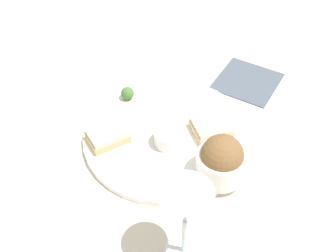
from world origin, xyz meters
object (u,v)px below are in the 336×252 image
(salad_bowl, at_px, (221,160))
(napkin, at_px, (247,81))
(cheese_toast_near, at_px, (211,128))
(sauce_ramekin, at_px, (169,137))
(cheese_toast_far, at_px, (108,136))
(wine_glass, at_px, (186,209))

(salad_bowl, height_order, napkin, salad_bowl)
(cheese_toast_near, distance_m, napkin, 0.21)
(sauce_ramekin, distance_m, cheese_toast_far, 0.13)
(cheese_toast_far, xyz_separation_m, wine_glass, (-0.04, -0.28, 0.10))
(salad_bowl, distance_m, napkin, 0.32)
(salad_bowl, bearing_deg, sauce_ramekin, 100.23)
(salad_bowl, distance_m, cheese_toast_near, 0.12)
(napkin, bearing_deg, salad_bowl, -147.47)
(sauce_ramekin, relative_size, cheese_toast_far, 0.69)
(cheese_toast_far, bearing_deg, salad_bowl, -61.52)
(sauce_ramekin, bearing_deg, wine_glass, -123.91)
(sauce_ramekin, bearing_deg, salad_bowl, -79.77)
(cheese_toast_far, height_order, napkin, cheese_toast_far)
(wine_glass, relative_size, napkin, 0.89)
(salad_bowl, bearing_deg, wine_glass, -155.31)
(cheese_toast_near, distance_m, cheese_toast_far, 0.22)
(cheese_toast_near, xyz_separation_m, napkin, (0.20, 0.08, -0.02))
(sauce_ramekin, distance_m, napkin, 0.29)
(sauce_ramekin, xyz_separation_m, cheese_toast_near, (0.09, -0.03, -0.01))
(cheese_toast_far, bearing_deg, sauce_ramekin, -43.13)
(cheese_toast_near, bearing_deg, wine_glass, -143.47)
(cheese_toast_near, bearing_deg, cheese_toast_far, 146.64)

